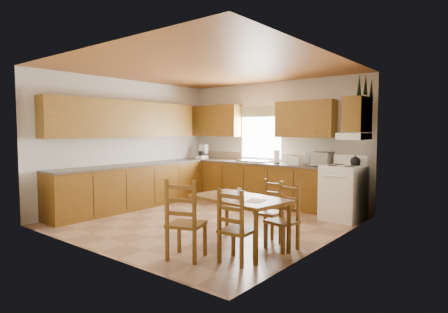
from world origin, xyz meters
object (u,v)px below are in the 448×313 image
Objects in this scene: chair_near_left at (186,219)px; chair_far_right at (269,209)px; microwave at (319,159)px; dining_table at (240,223)px; stove at (343,193)px; chair_near_right at (237,225)px; chair_far_left at (282,217)px.

chair_near_left reaches higher than chair_far_right.
microwave reaches higher than chair_near_left.
dining_table is 0.75m from chair_far_right.
dining_table is at bearing -96.78° from stove.
chair_far_right is (0.13, -2.07, -0.63)m from microwave.
chair_far_left is at bearing -105.72° from chair_near_right.
chair_near_right is (0.59, 0.29, -0.05)m from chair_near_left.
microwave reaches higher than stove.
chair_near_right is (-0.20, -2.95, -0.03)m from stove.
microwave is 0.46× the size of chair_near_left.
microwave reaches higher than dining_table.
microwave is at bearing 101.56° from dining_table.
chair_far_right is (-0.50, -1.74, -0.06)m from stove.
chair_near_right is 1.24m from chair_far_right.
chair_far_right reaches higher than dining_table.
chair_near_left is 1.53m from chair_far_right.
stove is at bearing 87.48° from dining_table.
chair_near_left is at bearing 23.13° from chair_near_right.
stove is at bearing -123.91° from chair_near_left.
microwave reaches higher than chair_far_right.
chair_near_left is at bearing -91.84° from microwave.
microwave is at bearing 157.13° from stove.
dining_table is 0.82m from chair_near_left.
chair_near_left is at bearing -101.16° from chair_far_right.
chair_far_left is at bearing -85.91° from stove.
stove is at bearing -27.01° from microwave.
dining_table is at bearing -133.90° from chair_far_left.
stove is 2.96m from chair_near_right.
stove reaches higher than chair_near_right.
microwave is 3.62m from chair_near_left.
chair_far_left is (0.61, -2.49, -0.62)m from microwave.
stove is 1.09× the size of chair_far_left.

